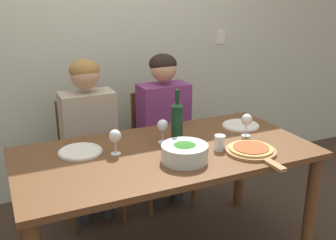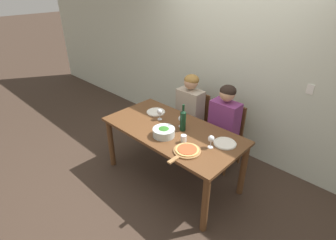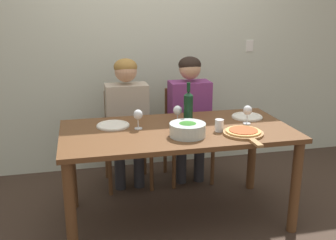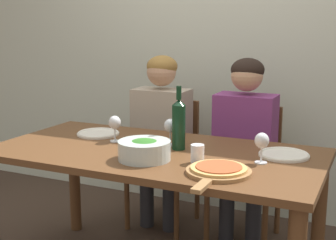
% 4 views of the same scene
% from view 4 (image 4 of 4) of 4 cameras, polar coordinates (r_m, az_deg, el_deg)
% --- Properties ---
extents(back_wall, '(10.00, 0.06, 2.70)m').
position_cam_4_polar(back_wall, '(3.54, 7.26, 10.32)').
color(back_wall, beige).
rests_on(back_wall, ground).
extents(dining_table, '(1.75, 0.88, 0.76)m').
position_cam_4_polar(dining_table, '(2.53, -1.57, -6.00)').
color(dining_table, brown).
rests_on(dining_table, ground).
extents(chair_left, '(0.42, 0.42, 0.89)m').
position_cam_4_polar(chair_left, '(3.39, -0.10, -4.54)').
color(chair_left, brown).
rests_on(chair_left, ground).
extents(chair_right, '(0.42, 0.42, 0.89)m').
position_cam_4_polar(chair_right, '(3.19, 9.67, -5.72)').
color(chair_right, brown).
rests_on(chair_right, ground).
extents(person_woman, '(0.47, 0.51, 1.22)m').
position_cam_4_polar(person_woman, '(3.23, -0.91, -0.75)').
color(person_woman, '#28282D').
rests_on(person_woman, ground).
extents(person_man, '(0.47, 0.51, 1.22)m').
position_cam_4_polar(person_man, '(3.03, 9.29, -1.74)').
color(person_man, '#28282D').
rests_on(person_man, ground).
extents(wine_bottle, '(0.07, 0.07, 0.34)m').
position_cam_4_polar(wine_bottle, '(2.48, 1.31, -0.43)').
color(wine_bottle, black).
rests_on(wine_bottle, dining_table).
extents(broccoli_bowl, '(0.26, 0.26, 0.10)m').
position_cam_4_polar(broccoli_bowl, '(2.32, -2.90, -3.65)').
color(broccoli_bowl, silver).
rests_on(broccoli_bowl, dining_table).
extents(dinner_plate_left, '(0.26, 0.26, 0.02)m').
position_cam_4_polar(dinner_plate_left, '(2.87, -8.51, -1.61)').
color(dinner_plate_left, silver).
rests_on(dinner_plate_left, dining_table).
extents(dinner_plate_right, '(0.26, 0.26, 0.02)m').
position_cam_4_polar(dinner_plate_right, '(2.45, 13.95, -4.10)').
color(dinner_plate_right, silver).
rests_on(dinner_plate_right, dining_table).
extents(pizza_on_board, '(0.30, 0.44, 0.04)m').
position_cam_4_polar(pizza_on_board, '(2.11, 6.12, -6.16)').
color(pizza_on_board, '#9E7042').
rests_on(pizza_on_board, dining_table).
extents(wine_glass_left, '(0.07, 0.07, 0.15)m').
position_cam_4_polar(wine_glass_left, '(2.67, -6.52, -0.46)').
color(wine_glass_left, silver).
rests_on(wine_glass_left, dining_table).
extents(wine_glass_right, '(0.07, 0.07, 0.15)m').
position_cam_4_polar(wine_glass_right, '(2.29, 11.37, -2.64)').
color(wine_glass_right, silver).
rests_on(wine_glass_right, dining_table).
extents(wine_glass_centre, '(0.07, 0.07, 0.15)m').
position_cam_4_polar(wine_glass_centre, '(2.57, 0.28, -0.86)').
color(wine_glass_centre, silver).
rests_on(wine_glass_centre, dining_table).
extents(water_tumbler, '(0.07, 0.07, 0.09)m').
position_cam_4_polar(water_tumbler, '(2.26, 3.61, -4.15)').
color(water_tumbler, silver).
rests_on(water_tumbler, dining_table).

